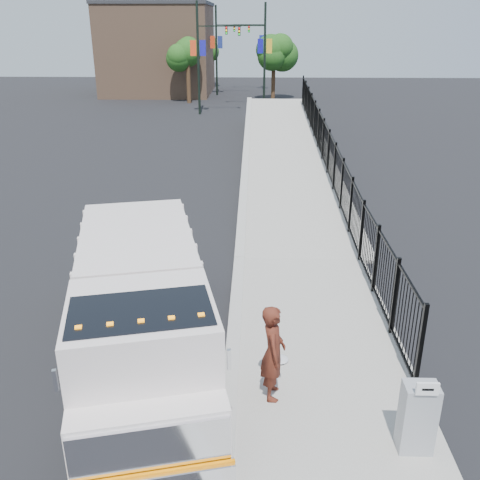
{
  "coord_description": "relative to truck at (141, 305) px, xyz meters",
  "views": [
    {
      "loc": [
        0.44,
        -10.51,
        6.67
      ],
      "look_at": [
        0.08,
        2.0,
        1.52
      ],
      "focal_mm": 40.0,
      "sensor_mm": 36.0,
      "label": 1
    }
  ],
  "objects": [
    {
      "name": "sidewalk",
      "position": [
        3.72,
        -0.71,
        -1.39
      ],
      "size": [
        3.55,
        12.0,
        0.12
      ],
      "primitive_type": "cube",
      "color": "#9E998E",
      "rests_on": "ground"
    },
    {
      "name": "tree_1",
      "position": [
        3.78,
        40.35,
        2.49
      ],
      "size": [
        2.57,
        2.57,
        5.29
      ],
      "color": "#382314",
      "rests_on": "ground"
    },
    {
      "name": "arrow_sign",
      "position": [
        4.89,
        -2.49,
        0.03
      ],
      "size": [
        0.35,
        0.04,
        0.22
      ],
      "primitive_type": "cube",
      "color": "white",
      "rests_on": "utility_cabinet"
    },
    {
      "name": "worker",
      "position": [
        2.6,
        -0.98,
        -0.39
      ],
      "size": [
        0.45,
        0.69,
        1.89
      ],
      "primitive_type": "imported",
      "rotation": [
        0.0,
        0.0,
        1.57
      ],
      "color": "#522014",
      "rests_on": "sidewalk"
    },
    {
      "name": "light_pole_3",
      "position": [
        2.78,
        47.18,
        2.91
      ],
      "size": [
        3.78,
        0.22,
        8.0
      ],
      "color": "black",
      "rests_on": "ground"
    },
    {
      "name": "iron_fence",
      "position": [
        5.34,
        13.29,
        -0.55
      ],
      "size": [
        0.1,
        28.0,
        1.8
      ],
      "primitive_type": "cube",
      "color": "black",
      "rests_on": "ground"
    },
    {
      "name": "building",
      "position": [
        -7.21,
        45.29,
        2.55
      ],
      "size": [
        10.0,
        10.0,
        8.0
      ],
      "primitive_type": "cube",
      "color": "#8C664C",
      "rests_on": "ground"
    },
    {
      "name": "tree_0",
      "position": [
        -3.58,
        38.38,
        2.48
      ],
      "size": [
        2.43,
        2.43,
        5.22
      ],
      "color": "#382314",
      "rests_on": "ground"
    },
    {
      "name": "truck",
      "position": [
        0.0,
        0.0,
        0.0
      ],
      "size": [
        4.06,
        7.89,
        2.58
      ],
      "rotation": [
        0.0,
        0.0,
        0.23
      ],
      "color": "black",
      "rests_on": "ground"
    },
    {
      "name": "curb",
      "position": [
        1.79,
        -0.71,
        -1.37
      ],
      "size": [
        0.3,
        12.0,
        0.16
      ],
      "primitive_type": "cube",
      "color": "#ADAAA3",
      "rests_on": "ground"
    },
    {
      "name": "light_pole_2",
      "position": [
        -1.2,
        43.85,
        2.91
      ],
      "size": [
        3.78,
        0.22,
        8.0
      ],
      "color": "black",
      "rests_on": "ground"
    },
    {
      "name": "ground",
      "position": [
        1.79,
        1.29,
        -1.45
      ],
      "size": [
        120.0,
        120.0,
        0.0
      ],
      "primitive_type": "plane",
      "color": "black",
      "rests_on": "ground"
    },
    {
      "name": "ramp",
      "position": [
        3.92,
        17.29,
        -1.45
      ],
      "size": [
        3.95,
        24.06,
        3.19
      ],
      "primitive_type": "cube",
      "rotation": [
        0.06,
        0.0,
        0.0
      ],
      "color": "#9E998E",
      "rests_on": "ground"
    },
    {
      "name": "debris",
      "position": [
        2.79,
        0.1,
        -1.29
      ],
      "size": [
        0.36,
        0.36,
        0.09
      ],
      "primitive_type": "ellipsoid",
      "color": "silver",
      "rests_on": "sidewalk"
    },
    {
      "name": "light_pole_1",
      "position": [
        2.6,
        35.81,
        2.91
      ],
      "size": [
        3.78,
        0.22,
        8.0
      ],
      "color": "black",
      "rests_on": "ground"
    },
    {
      "name": "tree_2",
      "position": [
        -3.09,
        50.53,
        2.48
      ],
      "size": [
        2.49,
        2.49,
        5.24
      ],
      "color": "#382314",
      "rests_on": "ground"
    },
    {
      "name": "utility_cabinet",
      "position": [
        4.89,
        -2.27,
        -0.71
      ],
      "size": [
        0.55,
        0.4,
        1.25
      ],
      "primitive_type": "cube",
      "color": "gray",
      "rests_on": "sidewalk"
    },
    {
      "name": "light_pole_0",
      "position": [
        -1.75,
        32.35,
        2.91
      ],
      "size": [
        3.77,
        0.22,
        8.0
      ],
      "color": "black",
      "rests_on": "ground"
    }
  ]
}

